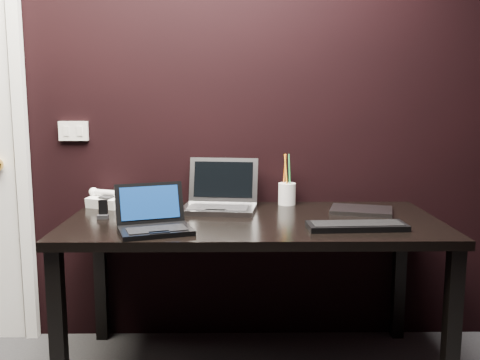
{
  "coord_description": "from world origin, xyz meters",
  "views": [
    {
      "loc": [
        0.21,
        -1.0,
        1.29
      ],
      "look_at": [
        0.24,
        1.35,
        0.93
      ],
      "focal_mm": 40.0,
      "sensor_mm": 36.0,
      "label": 1
    }
  ],
  "objects_px": {
    "netbook": "(154,222)",
    "silver_laptop": "(220,201)",
    "desk_phone": "(108,199)",
    "desk": "(253,235)",
    "ext_keyboard": "(357,226)",
    "pen_cup": "(287,193)",
    "mobile_phone": "(103,211)",
    "closed_laptop": "(361,210)"
  },
  "relations": [
    {
      "from": "silver_laptop",
      "to": "ext_keyboard",
      "type": "height_order",
      "value": "silver_laptop"
    },
    {
      "from": "desk",
      "to": "closed_laptop",
      "type": "height_order",
      "value": "closed_laptop"
    },
    {
      "from": "mobile_phone",
      "to": "pen_cup",
      "type": "distance_m",
      "value": 0.93
    },
    {
      "from": "silver_laptop",
      "to": "pen_cup",
      "type": "xyz_separation_m",
      "value": [
        0.34,
        0.13,
        0.02
      ]
    },
    {
      "from": "silver_laptop",
      "to": "desk_phone",
      "type": "height_order",
      "value": "silver_laptop"
    },
    {
      "from": "netbook",
      "to": "pen_cup",
      "type": "bearing_deg",
      "value": 42.24
    },
    {
      "from": "closed_laptop",
      "to": "mobile_phone",
      "type": "bearing_deg",
      "value": -174.7
    },
    {
      "from": "desk_phone",
      "to": "mobile_phone",
      "type": "height_order",
      "value": "desk_phone"
    },
    {
      "from": "netbook",
      "to": "ext_keyboard",
      "type": "relative_size",
      "value": 0.85
    },
    {
      "from": "netbook",
      "to": "silver_laptop",
      "type": "height_order",
      "value": "silver_laptop"
    },
    {
      "from": "closed_laptop",
      "to": "mobile_phone",
      "type": "relative_size",
      "value": 3.95
    },
    {
      "from": "ext_keyboard",
      "to": "mobile_phone",
      "type": "bearing_deg",
      "value": 169.1
    },
    {
      "from": "pen_cup",
      "to": "mobile_phone",
      "type": "bearing_deg",
      "value": -160.57
    },
    {
      "from": "desk",
      "to": "ext_keyboard",
      "type": "distance_m",
      "value": 0.48
    },
    {
      "from": "mobile_phone",
      "to": "pen_cup",
      "type": "xyz_separation_m",
      "value": [
        0.88,
        0.31,
        0.03
      ]
    },
    {
      "from": "ext_keyboard",
      "to": "desk_phone",
      "type": "bearing_deg",
      "value": 157.55
    },
    {
      "from": "silver_laptop",
      "to": "ext_keyboard",
      "type": "distance_m",
      "value": 0.71
    },
    {
      "from": "ext_keyboard",
      "to": "silver_laptop",
      "type": "bearing_deg",
      "value": 145.88
    },
    {
      "from": "silver_laptop",
      "to": "closed_laptop",
      "type": "bearing_deg",
      "value": -5.82
    },
    {
      "from": "ext_keyboard",
      "to": "closed_laptop",
      "type": "bearing_deg",
      "value": 73.6
    },
    {
      "from": "netbook",
      "to": "mobile_phone",
      "type": "relative_size",
      "value": 4.24
    },
    {
      "from": "desk",
      "to": "desk_phone",
      "type": "bearing_deg",
      "value": 158.71
    },
    {
      "from": "netbook",
      "to": "mobile_phone",
      "type": "distance_m",
      "value": 0.36
    },
    {
      "from": "netbook",
      "to": "closed_laptop",
      "type": "distance_m",
      "value": 1.02
    },
    {
      "from": "ext_keyboard",
      "to": "mobile_phone",
      "type": "height_order",
      "value": "mobile_phone"
    },
    {
      "from": "desk",
      "to": "silver_laptop",
      "type": "xyz_separation_m",
      "value": [
        -0.16,
        0.2,
        0.12
      ]
    },
    {
      "from": "silver_laptop",
      "to": "closed_laptop",
      "type": "distance_m",
      "value": 0.69
    },
    {
      "from": "closed_laptop",
      "to": "desk",
      "type": "bearing_deg",
      "value": -165.87
    },
    {
      "from": "netbook",
      "to": "ext_keyboard",
      "type": "height_order",
      "value": "netbook"
    },
    {
      "from": "mobile_phone",
      "to": "pen_cup",
      "type": "height_order",
      "value": "pen_cup"
    },
    {
      "from": "silver_laptop",
      "to": "mobile_phone",
      "type": "height_order",
      "value": "silver_laptop"
    },
    {
      "from": "desk",
      "to": "desk_phone",
      "type": "distance_m",
      "value": 0.79
    },
    {
      "from": "desk_phone",
      "to": "desk",
      "type": "bearing_deg",
      "value": -21.29
    },
    {
      "from": "closed_laptop",
      "to": "pen_cup",
      "type": "relative_size",
      "value": 1.26
    },
    {
      "from": "ext_keyboard",
      "to": "closed_laptop",
      "type": "xyz_separation_m",
      "value": [
        0.1,
        0.33,
        -0.0
      ]
    },
    {
      "from": "ext_keyboard",
      "to": "desk_phone",
      "type": "relative_size",
      "value": 1.94
    },
    {
      "from": "mobile_phone",
      "to": "netbook",
      "type": "bearing_deg",
      "value": -41.92
    },
    {
      "from": "desk",
      "to": "desk_phone",
      "type": "height_order",
      "value": "desk_phone"
    },
    {
      "from": "netbook",
      "to": "desk_phone",
      "type": "bearing_deg",
      "value": 121.43
    },
    {
      "from": "mobile_phone",
      "to": "closed_laptop",
      "type": "bearing_deg",
      "value": 5.3
    },
    {
      "from": "ext_keyboard",
      "to": "netbook",
      "type": "bearing_deg",
      "value": -178.25
    },
    {
      "from": "closed_laptop",
      "to": "pen_cup",
      "type": "xyz_separation_m",
      "value": [
        -0.34,
        0.2,
        0.05
      ]
    }
  ]
}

